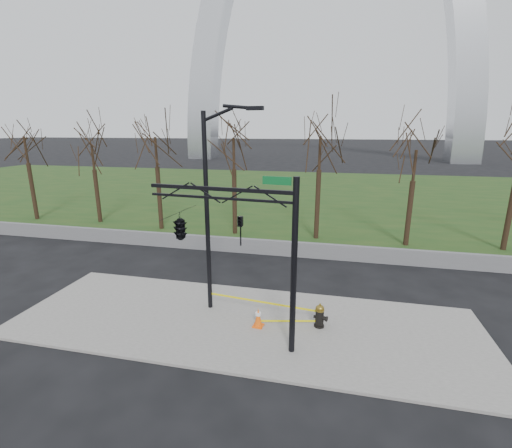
% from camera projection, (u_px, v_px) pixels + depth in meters
% --- Properties ---
extents(ground, '(500.00, 500.00, 0.00)m').
position_uv_depth(ground, '(243.00, 324.00, 13.87)').
color(ground, black).
rests_on(ground, ground).
extents(sidewalk, '(18.00, 6.00, 0.10)m').
position_uv_depth(sidewalk, '(243.00, 323.00, 13.86)').
color(sidewalk, slate).
rests_on(sidewalk, ground).
extents(grass_strip, '(120.00, 40.00, 0.06)m').
position_uv_depth(grass_strip, '(307.00, 192.00, 42.13)').
color(grass_strip, '#1B3D16').
rests_on(grass_strip, ground).
extents(guardrail, '(60.00, 0.30, 0.90)m').
position_uv_depth(guardrail, '(277.00, 248.00, 21.29)').
color(guardrail, '#59595B').
rests_on(guardrail, ground).
extents(gateway_arch, '(66.00, 6.00, 65.00)m').
position_uv_depth(gateway_arch, '(330.00, 7.00, 76.06)').
color(gateway_arch, silver).
rests_on(gateway_arch, ground).
extents(tree_row, '(44.45, 4.00, 7.59)m').
position_uv_depth(tree_row, '(276.00, 182.00, 24.35)').
color(tree_row, black).
rests_on(tree_row, ground).
extents(fire_hydrant, '(0.59, 0.39, 0.95)m').
position_uv_depth(fire_hydrant, '(320.00, 316.00, 13.38)').
color(fire_hydrant, black).
rests_on(fire_hydrant, sidewalk).
extents(traffic_cone, '(0.42, 0.42, 0.74)m').
position_uv_depth(traffic_cone, '(258.00, 317.00, 13.42)').
color(traffic_cone, '#FC5C0D').
rests_on(traffic_cone, sidewalk).
extents(street_light, '(2.39, 0.46, 8.21)m').
position_uv_depth(street_light, '(212.00, 200.00, 13.72)').
color(street_light, black).
rests_on(street_light, ground).
extents(traffic_signal_mast, '(5.08, 2.52, 6.00)m').
position_uv_depth(traffic_signal_mast, '(200.00, 228.00, 11.95)').
color(traffic_signal_mast, black).
rests_on(traffic_signal_mast, ground).
extents(caution_tape, '(4.55, 1.05, 0.48)m').
position_uv_depth(caution_tape, '(271.00, 308.00, 13.87)').
color(caution_tape, yellow).
rests_on(caution_tape, ground).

